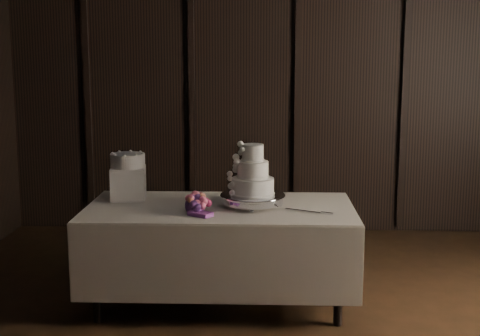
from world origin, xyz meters
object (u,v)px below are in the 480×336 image
at_px(display_table, 220,251).
at_px(cake_stand, 253,201).
at_px(small_cake, 128,161).
at_px(box_pedestal, 128,183).
at_px(bouquet, 195,204).
at_px(wedding_cake, 249,175).

xyz_separation_m(display_table, cake_stand, (0.24, 0.00, 0.39)).
relative_size(display_table, small_cake, 7.51).
bearing_deg(small_cake, box_pedestal, 0.00).
relative_size(display_table, bouquet, 5.35).
relative_size(display_table, box_pedestal, 7.68).
height_order(cake_stand, small_cake, small_cake).
distance_m(wedding_cake, box_pedestal, 0.98).
bearing_deg(box_pedestal, display_table, -16.66).
height_order(display_table, small_cake, small_cake).
xyz_separation_m(cake_stand, box_pedestal, (-0.97, 0.22, 0.08)).
bearing_deg(wedding_cake, display_table, 162.00).
relative_size(display_table, wedding_cake, 5.31).
distance_m(display_table, cake_stand, 0.46).
distance_m(cake_stand, wedding_cake, 0.20).
height_order(wedding_cake, box_pedestal, wedding_cake).
bearing_deg(wedding_cake, bouquet, -171.05).
bearing_deg(bouquet, display_table, 47.28).
xyz_separation_m(wedding_cake, box_pedestal, (-0.94, 0.23, -0.11)).
xyz_separation_m(display_table, small_cake, (-0.73, 0.22, 0.65)).
xyz_separation_m(display_table, bouquet, (-0.16, -0.18, 0.40)).
bearing_deg(cake_stand, bouquet, -156.15).
xyz_separation_m(cake_stand, bouquet, (-0.41, -0.18, 0.01)).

